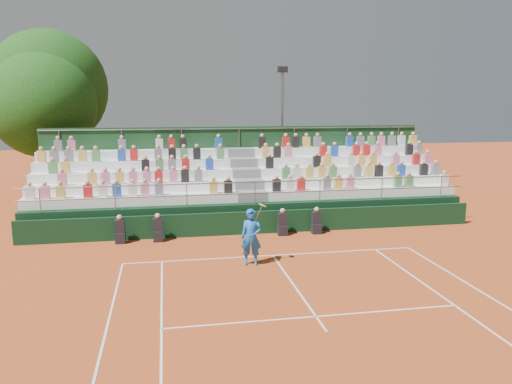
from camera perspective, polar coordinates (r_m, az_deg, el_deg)
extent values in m
plane|color=#B1481D|center=(18.94, 1.93, -7.26)|extent=(90.00, 90.00, 0.00)
cube|color=white|center=(18.94, 1.93, -7.25)|extent=(11.00, 0.06, 0.01)
cube|color=white|center=(16.00, 4.41, -10.66)|extent=(0.06, 6.40, 0.01)
cube|color=white|center=(13.97, 6.88, -13.94)|extent=(8.22, 0.06, 0.01)
cube|color=black|center=(21.82, 0.14, -3.50)|extent=(20.00, 0.15, 1.00)
cube|color=black|center=(21.19, -15.24, -5.08)|extent=(0.40, 0.40, 0.44)
cube|color=black|center=(21.07, -15.30, -3.82)|extent=(0.38, 0.25, 0.55)
sphere|color=tan|center=(20.99, -15.35, -2.82)|extent=(0.22, 0.22, 0.22)
cube|color=black|center=(21.11, -11.11, -4.96)|extent=(0.40, 0.40, 0.44)
cube|color=black|center=(20.99, -11.15, -3.70)|extent=(0.38, 0.25, 0.55)
sphere|color=tan|center=(20.90, -11.19, -2.69)|extent=(0.22, 0.22, 0.22)
cube|color=black|center=(21.67, 3.03, -4.38)|extent=(0.40, 0.40, 0.44)
cube|color=black|center=(21.55, 3.05, -3.14)|extent=(0.38, 0.25, 0.55)
sphere|color=tan|center=(21.47, 3.06, -2.16)|extent=(0.22, 0.22, 0.22)
cube|color=black|center=(22.07, 6.89, -4.17)|extent=(0.40, 0.40, 0.44)
cube|color=black|center=(21.95, 6.92, -2.96)|extent=(0.38, 0.25, 0.55)
sphere|color=tan|center=(21.87, 6.94, -1.99)|extent=(0.22, 0.22, 0.22)
cube|color=black|center=(24.78, -1.17, -1.58)|extent=(20.00, 5.20, 1.20)
cube|color=white|center=(22.71, -13.92, -0.90)|extent=(9.30, 0.85, 0.42)
cube|color=white|center=(24.47, 11.93, -0.02)|extent=(9.30, 0.85, 0.42)
cube|color=slate|center=(23.00, -0.51, -0.46)|extent=(1.40, 0.85, 0.42)
cube|color=white|center=(23.47, -13.85, 0.50)|extent=(9.30, 0.85, 0.42)
cube|color=white|center=(25.18, 11.24, 1.27)|extent=(9.30, 0.85, 0.42)
cube|color=slate|center=(23.75, -0.86, 0.92)|extent=(1.40, 0.85, 0.42)
cube|color=white|center=(24.25, -13.78, 1.82)|extent=(9.30, 0.85, 0.42)
cube|color=white|center=(25.90, 10.58, 2.48)|extent=(9.30, 0.85, 0.42)
cube|color=slate|center=(24.51, -1.19, 2.21)|extent=(1.40, 0.85, 0.42)
cube|color=white|center=(25.03, -13.71, 3.06)|extent=(9.30, 0.85, 0.42)
cube|color=white|center=(26.64, 9.96, 3.63)|extent=(9.30, 0.85, 0.42)
cube|color=slate|center=(25.29, -1.51, 3.42)|extent=(1.40, 0.85, 0.42)
cube|color=white|center=(25.83, -13.65, 4.22)|extent=(9.30, 0.85, 0.42)
cube|color=white|center=(27.39, 9.37, 4.71)|extent=(9.30, 0.85, 0.42)
cube|color=slate|center=(26.07, -1.80, 4.56)|extent=(1.40, 0.85, 0.42)
cube|color=#173C1D|center=(26.69, -1.96, 2.78)|extent=(20.00, 0.12, 4.40)
cylinder|color=gray|center=(22.01, -0.12, 1.14)|extent=(20.00, 0.05, 0.05)
cylinder|color=gray|center=(26.40, -1.96, 7.27)|extent=(20.00, 0.05, 0.05)
cube|color=silver|center=(23.13, -24.42, -0.10)|extent=(0.36, 0.24, 0.56)
cube|color=pink|center=(22.99, -22.96, -0.05)|extent=(0.36, 0.24, 0.56)
cube|color=gold|center=(22.86, -21.41, 0.00)|extent=(0.36, 0.24, 0.56)
cube|color=red|center=(22.67, -18.66, 0.09)|extent=(0.36, 0.24, 0.56)
cube|color=silver|center=(22.59, -17.09, 0.14)|extent=(0.36, 0.24, 0.56)
cube|color=#1E4CB2|center=(22.53, -15.62, 0.19)|extent=(0.36, 0.24, 0.56)
cube|color=silver|center=(22.48, -13.90, 0.25)|extent=(0.36, 0.24, 0.56)
cube|color=pink|center=(22.45, -12.57, 0.29)|extent=(0.36, 0.24, 0.56)
cube|color=slate|center=(22.43, -11.01, 0.35)|extent=(0.36, 0.24, 0.56)
cube|color=gold|center=(22.53, -4.89, 0.54)|extent=(0.36, 0.24, 0.56)
cube|color=black|center=(22.60, -3.19, 0.60)|extent=(0.36, 0.24, 0.56)
cube|color=pink|center=(23.63, -21.27, 1.36)|extent=(0.36, 0.24, 0.56)
cube|color=gold|center=(23.43, -18.22, 1.48)|extent=(0.36, 0.24, 0.56)
cube|color=pink|center=(23.35, -16.82, 1.53)|extent=(0.36, 0.24, 0.56)
cube|color=gold|center=(23.29, -15.33, 1.58)|extent=(0.36, 0.24, 0.56)
cube|color=pink|center=(23.25, -13.87, 1.63)|extent=(0.36, 0.24, 0.56)
cube|color=pink|center=(23.22, -12.34, 1.68)|extent=(0.36, 0.24, 0.56)
cube|color=red|center=(23.20, -11.05, 1.73)|extent=(0.36, 0.24, 0.56)
cube|color=pink|center=(23.20, -9.42, 1.78)|extent=(0.36, 0.24, 0.56)
cube|color=black|center=(23.22, -8.11, 1.82)|extent=(0.36, 0.24, 0.56)
cube|color=slate|center=(23.25, -6.60, 1.87)|extent=(0.36, 0.24, 0.56)
cube|color=#4C8C4C|center=(24.51, -22.20, 2.59)|extent=(0.36, 0.24, 0.56)
cube|color=gold|center=(24.40, -20.93, 2.65)|extent=(0.36, 0.24, 0.56)
cube|color=black|center=(24.00, -12.51, 2.97)|extent=(0.36, 0.24, 0.56)
cube|color=#4C8C4C|center=(23.99, -10.94, 3.03)|extent=(0.36, 0.24, 0.56)
cube|color=slate|center=(23.99, -9.57, 3.07)|extent=(0.36, 0.24, 0.56)
cube|color=red|center=(24.01, -8.04, 3.12)|extent=(0.36, 0.24, 0.56)
cube|color=#1E4CB2|center=(24.08, -5.34, 3.20)|extent=(0.36, 0.24, 0.56)
cube|color=gold|center=(25.42, -23.30, 3.73)|extent=(0.36, 0.24, 0.56)
cube|color=slate|center=(25.30, -22.06, 3.79)|extent=(0.36, 0.24, 0.56)
cube|color=slate|center=(25.18, -20.60, 3.85)|extent=(0.36, 0.24, 0.56)
cube|color=gold|center=(25.08, -19.21, 3.92)|extent=(0.36, 0.24, 0.56)
cube|color=#4C8C4C|center=(24.99, -17.82, 3.98)|extent=(0.36, 0.24, 0.56)
cube|color=#1E4CB2|center=(24.87, -15.10, 4.09)|extent=(0.36, 0.24, 0.56)
cube|color=red|center=(24.83, -13.77, 4.14)|extent=(0.36, 0.24, 0.56)
cube|color=slate|center=(24.78, -11.11, 4.23)|extent=(0.36, 0.24, 0.56)
cube|color=black|center=(24.78, -9.55, 4.28)|extent=(0.36, 0.24, 0.56)
cube|color=#4C8C4C|center=(24.80, -8.23, 4.32)|extent=(0.36, 0.24, 0.56)
cube|color=black|center=(24.83, -6.78, 4.36)|extent=(0.36, 0.24, 0.56)
cube|color=#4C8C4C|center=(24.93, -4.10, 4.43)|extent=(0.36, 0.24, 0.56)
cube|color=slate|center=(26.09, -21.66, 4.92)|extent=(0.36, 0.24, 0.56)
cube|color=pink|center=(25.97, -20.31, 4.99)|extent=(0.36, 0.24, 0.56)
cube|color=slate|center=(25.67, -15.05, 5.22)|extent=(0.36, 0.24, 0.56)
cube|color=silver|center=(25.59, -10.99, 5.37)|extent=(0.36, 0.24, 0.56)
cube|color=red|center=(25.59, -9.64, 5.41)|extent=(0.36, 0.24, 0.56)
cube|color=black|center=(25.61, -8.34, 5.45)|extent=(0.36, 0.24, 0.56)
cube|color=#1E4CB2|center=(25.73, -4.30, 5.56)|extent=(0.36, 0.24, 0.56)
cube|color=black|center=(22.99, 2.37, 0.77)|extent=(0.36, 0.24, 0.56)
cube|color=silver|center=(23.13, 3.91, 0.82)|extent=(0.36, 0.24, 0.56)
cube|color=red|center=(23.27, 5.17, 0.86)|extent=(0.36, 0.24, 0.56)
cube|color=slate|center=(23.63, 8.08, 0.94)|extent=(0.36, 0.24, 0.56)
cube|color=gold|center=(23.82, 9.39, 0.98)|extent=(0.36, 0.24, 0.56)
cube|color=pink|center=(24.02, 10.69, 1.02)|extent=(0.36, 0.24, 0.56)
cube|color=#4C8C4C|center=(24.99, 15.88, 1.16)|extent=(0.36, 0.24, 0.56)
cube|color=#4C8C4C|center=(25.25, 17.07, 1.19)|extent=(0.36, 0.24, 0.56)
cube|color=silver|center=(26.15, 20.69, 1.28)|extent=(0.36, 0.24, 0.56)
cube|color=#4C8C4C|center=(23.88, 3.43, 2.15)|extent=(0.36, 0.24, 0.56)
cube|color=silver|center=(24.02, 4.66, 2.18)|extent=(0.36, 0.24, 0.56)
cube|color=gold|center=(24.19, 6.13, 2.21)|extent=(0.36, 0.24, 0.56)
cube|color=gold|center=(24.37, 7.53, 2.24)|extent=(0.36, 0.24, 0.56)
cube|color=#4C8C4C|center=(24.55, 8.77, 2.27)|extent=(0.36, 0.24, 0.56)
cube|color=slate|center=(24.98, 11.49, 2.32)|extent=(0.36, 0.24, 0.56)
cube|color=gold|center=(25.21, 12.75, 2.35)|extent=(0.36, 0.24, 0.56)
cube|color=black|center=(25.43, 13.86, 2.37)|extent=(0.36, 0.24, 0.56)
cube|color=gold|center=(25.71, 15.23, 2.39)|extent=(0.36, 0.24, 0.56)
cube|color=#1E4CB2|center=(25.93, 16.25, 2.41)|extent=(0.36, 0.24, 0.56)
cube|color=black|center=(26.50, 18.62, 2.44)|extent=(0.36, 0.24, 0.56)
cube|color=slate|center=(26.82, 19.82, 2.46)|extent=(0.36, 0.24, 0.56)
cube|color=black|center=(24.51, 1.56, 3.37)|extent=(0.36, 0.24, 0.56)
cube|color=black|center=(25.12, 6.96, 3.47)|extent=(0.36, 0.24, 0.56)
cube|color=gold|center=(25.29, 8.16, 3.48)|extent=(0.36, 0.24, 0.56)
cube|color=silver|center=(25.71, 10.76, 3.52)|extent=(0.36, 0.24, 0.56)
cube|color=gold|center=(25.92, 11.94, 3.53)|extent=(0.36, 0.24, 0.56)
cube|color=gold|center=(26.16, 13.20, 3.54)|extent=(0.36, 0.24, 0.56)
cube|color=pink|center=(26.67, 15.64, 3.56)|extent=(0.36, 0.24, 0.56)
cube|color=red|center=(27.19, 17.81, 3.57)|extent=(0.36, 0.24, 0.56)
cube|color=pink|center=(27.50, 18.99, 3.57)|extent=(0.36, 0.24, 0.56)
cube|color=gold|center=(25.29, 1.12, 4.54)|extent=(0.36, 0.24, 0.56)
cube|color=black|center=(25.41, 2.43, 4.57)|extent=(0.36, 0.24, 0.56)
cube|color=pink|center=(25.55, 3.72, 4.58)|extent=(0.36, 0.24, 0.56)
cube|color=red|center=(26.06, 7.68, 4.63)|extent=(0.36, 0.24, 0.56)
cube|color=#1E4CB2|center=(26.25, 8.95, 4.64)|extent=(0.36, 0.24, 0.56)
cube|color=red|center=(26.68, 11.40, 4.65)|extent=(0.36, 0.24, 0.56)
cube|color=red|center=(26.88, 12.50, 4.65)|extent=(0.36, 0.24, 0.56)
cube|color=pink|center=(27.13, 13.72, 4.65)|extent=(0.36, 0.24, 0.56)
cube|color=black|center=(27.91, 17.11, 4.64)|extent=(0.36, 0.24, 0.56)
cube|color=slate|center=(28.17, 18.10, 4.64)|extent=(0.36, 0.24, 0.56)
cube|color=black|center=(26.07, 0.68, 5.65)|extent=(0.36, 0.24, 0.56)
cube|color=red|center=(26.35, 3.42, 5.68)|extent=(0.36, 0.24, 0.56)
cube|color=black|center=(26.48, 4.55, 5.69)|extent=(0.36, 0.24, 0.56)
cube|color=gold|center=(26.64, 5.77, 5.70)|extent=(0.36, 0.24, 0.56)
cube|color=slate|center=(26.81, 7.03, 5.71)|extent=(0.36, 0.24, 0.56)
cube|color=#1E4CB2|center=(27.40, 10.64, 5.71)|extent=(0.36, 0.24, 0.56)
cube|color=slate|center=(27.63, 11.84, 5.70)|extent=(0.36, 0.24, 0.56)
cube|color=#4C8C4C|center=(27.87, 13.05, 5.69)|extent=(0.36, 0.24, 0.56)
cube|color=pink|center=(28.10, 14.11, 5.68)|extent=(0.36, 0.24, 0.56)
cube|color=slate|center=(28.36, 15.25, 5.67)|extent=(0.36, 0.24, 0.56)
cube|color=silver|center=(28.61, 16.28, 5.66)|extent=(0.36, 0.24, 0.56)
cube|color=gold|center=(28.92, 17.49, 5.64)|extent=(0.36, 0.24, 0.56)
imported|color=blue|center=(17.61, -0.54, -5.20)|extent=(0.84, 0.65, 2.02)
cylinder|color=gray|center=(17.44, 0.26, -2.50)|extent=(0.26, 0.03, 0.51)
cylinder|color=#E5D866|center=(17.41, 0.75, -1.52)|extent=(0.26, 0.28, 0.14)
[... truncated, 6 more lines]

